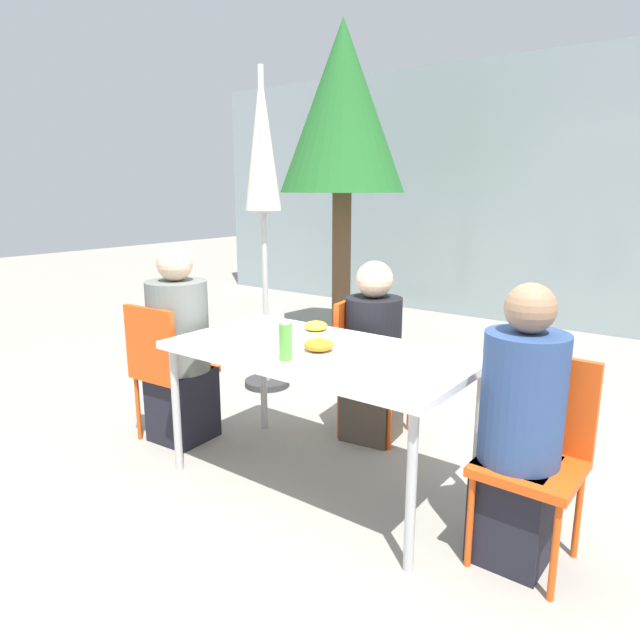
% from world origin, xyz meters
% --- Properties ---
extents(ground_plane, '(24.00, 24.00, 0.00)m').
position_xyz_m(ground_plane, '(0.00, 0.00, 0.00)').
color(ground_plane, gray).
extents(building_facade, '(10.00, 0.20, 3.00)m').
position_xyz_m(building_facade, '(0.00, 4.50, 1.50)').
color(building_facade, '#89999E').
rests_on(building_facade, ground).
extents(dining_table, '(1.58, 0.84, 0.76)m').
position_xyz_m(dining_table, '(0.00, 0.00, 0.70)').
color(dining_table, white).
rests_on(dining_table, ground).
extents(chair_left, '(0.42, 0.42, 0.88)m').
position_xyz_m(chair_left, '(-1.08, -0.14, 0.52)').
color(chair_left, '#E54C14').
rests_on(chair_left, ground).
extents(person_left, '(0.37, 0.37, 1.23)m').
position_xyz_m(person_left, '(-1.04, -0.06, 0.58)').
color(person_left, black).
rests_on(person_left, ground).
extents(chair_right, '(0.41, 0.41, 0.88)m').
position_xyz_m(chair_right, '(1.09, 0.06, 0.52)').
color(chair_right, '#E54C14').
rests_on(chair_right, ground).
extents(person_right, '(0.33, 0.33, 1.20)m').
position_xyz_m(person_right, '(1.04, -0.02, 0.57)').
color(person_right, black).
rests_on(person_right, ground).
extents(chair_far, '(0.45, 0.45, 0.88)m').
position_xyz_m(chair_far, '(-0.18, 0.71, 0.52)').
color(chair_far, '#E54C14').
rests_on(chair_far, ground).
extents(person_far, '(0.35, 0.35, 1.13)m').
position_xyz_m(person_far, '(-0.09, 0.67, 0.53)').
color(person_far, '#473D33').
rests_on(person_far, ground).
extents(closed_umbrella, '(0.36, 0.36, 2.42)m').
position_xyz_m(closed_umbrella, '(-1.28, 0.99, 1.73)').
color(closed_umbrella, '#333333').
rests_on(closed_umbrella, ground).
extents(plate_0, '(0.27, 0.27, 0.07)m').
position_xyz_m(plate_0, '(0.05, -0.07, 0.78)').
color(plate_0, white).
rests_on(plate_0, dining_table).
extents(plate_1, '(0.24, 0.24, 0.07)m').
position_xyz_m(plate_1, '(-0.22, 0.25, 0.78)').
color(plate_1, white).
rests_on(plate_1, dining_table).
extents(bottle, '(0.06, 0.06, 0.20)m').
position_xyz_m(bottle, '(-0.01, -0.26, 0.85)').
color(bottle, '#51A338').
rests_on(bottle, dining_table).
extents(drinking_cup, '(0.07, 0.07, 0.08)m').
position_xyz_m(drinking_cup, '(-0.59, 0.36, 0.80)').
color(drinking_cup, silver).
rests_on(drinking_cup, dining_table).
extents(salad_bowl, '(0.15, 0.15, 0.05)m').
position_xyz_m(salad_bowl, '(-0.26, -0.09, 0.78)').
color(salad_bowl, white).
rests_on(salad_bowl, dining_table).
extents(tree_behind_left, '(1.29, 1.29, 3.19)m').
position_xyz_m(tree_behind_left, '(-1.77, 2.74, 2.32)').
color(tree_behind_left, brown).
rests_on(tree_behind_left, ground).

